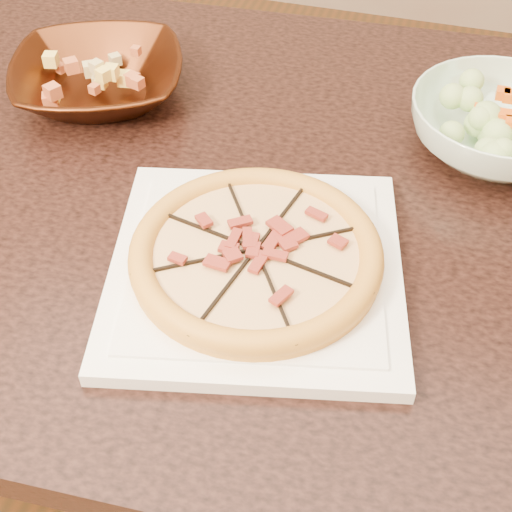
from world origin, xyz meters
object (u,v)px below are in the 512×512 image
object	(u,v)px
dining_table	(218,228)
pizza	(256,254)
bronze_bowl	(99,79)
salad_bowl	(499,127)
plate	(256,268)

from	to	relation	value
dining_table	pizza	world-z (taller)	pizza
bronze_bowl	salad_bowl	distance (m)	0.57
pizza	bronze_bowl	xyz separation A→B (m)	(-0.33, 0.28, -0.00)
pizza	salad_bowl	distance (m)	0.40
dining_table	plate	size ratio (longest dim) A/B	3.79
plate	salad_bowl	world-z (taller)	salad_bowl
dining_table	salad_bowl	world-z (taller)	salad_bowl
dining_table	bronze_bowl	size ratio (longest dim) A/B	5.95
dining_table	salad_bowl	distance (m)	0.41
dining_table	salad_bowl	size ratio (longest dim) A/B	6.15
plate	pizza	xyz separation A→B (m)	(-0.00, 0.00, 0.02)
plate	pizza	bearing A→B (deg)	163.75
dining_table	bronze_bowl	bearing A→B (deg)	150.53
plate	salad_bowl	distance (m)	0.40
pizza	salad_bowl	world-z (taller)	salad_bowl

